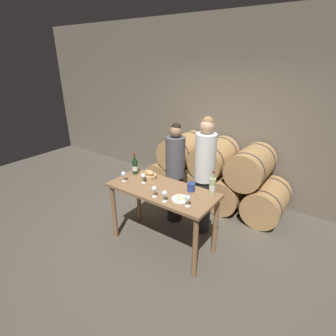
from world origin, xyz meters
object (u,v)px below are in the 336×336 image
tasting_table (162,198)px  wine_bottle_red (135,167)px  cheese_plate (181,199)px  blue_crock (191,187)px  bread_basket (149,175)px  wine_glass_center (154,189)px  wine_glass_left (143,176)px  person_right (204,175)px  wine_glass_right (164,194)px  wine_glass_far_left (124,174)px  person_left (175,173)px  wine_glass_far_right (188,198)px  wine_bottle_white (212,186)px

tasting_table → wine_bottle_red: wine_bottle_red is taller
cheese_plate → blue_crock: bearing=93.2°
wine_bottle_red → blue_crock: (0.95, 0.01, -0.05)m
bread_basket → wine_bottle_red: bearing=178.9°
wine_bottle_red → wine_glass_center: 0.76m
tasting_table → wine_glass_left: bearing=-178.1°
person_right → wine_glass_right: (-0.07, -0.88, 0.07)m
wine_bottle_red → wine_glass_far_left: size_ratio=2.20×
person_left → wine_glass_far_right: person_left is taller
wine_bottle_red → wine_glass_right: size_ratio=2.20×
tasting_table → person_right: 0.71m
wine_bottle_white → tasting_table: bearing=-156.7°
wine_bottle_white → wine_glass_far_right: 0.45m
wine_bottle_white → wine_glass_left: bearing=-163.7°
person_left → wine_glass_right: person_left is taller
bread_basket → wine_glass_far_left: bearing=-129.5°
wine_bottle_red → blue_crock: bearing=0.8°
tasting_table → blue_crock: blue_crock is taller
wine_bottle_red → wine_glass_far_left: (0.04, -0.28, -0.01)m
wine_glass_left → wine_glass_center: 0.42m
wine_glass_far_left → wine_glass_far_right: bearing=-2.8°
person_right → wine_bottle_white: size_ratio=5.69×
person_right → wine_glass_right: bearing=-94.3°
blue_crock → wine_glass_center: size_ratio=0.75×
tasting_table → person_right: person_right is taller
cheese_plate → wine_glass_far_right: size_ratio=1.58×
wine_glass_center → wine_glass_right: same height
blue_crock → wine_glass_right: bearing=-106.2°
wine_glass_left → wine_glass_far_right: size_ratio=1.00×
person_right → bread_basket: size_ratio=8.45×
bread_basket → wine_glass_left: 0.17m
person_right → wine_glass_far_right: (0.22, -0.81, 0.07)m
bread_basket → wine_glass_right: bearing=-35.4°
wine_glass_center → person_left: bearing=107.1°
bread_basket → cheese_plate: bearing=-19.7°
tasting_table → wine_bottle_white: size_ratio=4.70×
blue_crock → wine_glass_right: wine_glass_right is taller
tasting_table → wine_glass_right: wine_glass_right is taller
cheese_plate → wine_glass_far_left: 0.93m
wine_glass_center → wine_glass_right: 0.17m
wine_glass_far_right → wine_glass_left: bearing=168.2°
blue_crock → wine_glass_far_right: bearing=-65.0°
wine_bottle_white → wine_glass_far_left: 1.23m
person_left → wine_glass_far_left: 0.85m
wine_glass_left → wine_glass_right: size_ratio=1.00×
bread_basket → wine_glass_right: size_ratio=1.47×
person_right → bread_basket: bearing=-142.7°
wine_bottle_white → wine_glass_far_right: size_ratio=2.18×
wine_bottle_red → wine_glass_far_right: bearing=-16.7°
blue_crock → wine_glass_far_right: size_ratio=0.75×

